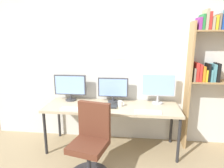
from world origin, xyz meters
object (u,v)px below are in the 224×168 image
object	(u,v)px
bookshelf	(213,63)
keyboard_left	(73,109)
monitor_left	(70,86)
computer_mouse	(101,110)
keyboard_right	(148,112)
desk	(112,109)
coffee_mug	(120,104)
laptop_closed	(107,106)
monitor_right	(158,87)
office_chair	(91,148)
monitor_center	(113,89)

from	to	relation	value
bookshelf	keyboard_left	xyz separation A→B (m)	(-2.12, -0.46, -0.67)
monitor_left	computer_mouse	size ratio (longest dim) A/B	5.76
monitor_left	keyboard_right	bearing A→B (deg)	-18.74
bookshelf	desk	bearing A→B (deg)	-171.63
monitor_left	keyboard_right	world-z (taller)	monitor_left
monitor_left	coffee_mug	size ratio (longest dim) A/B	5.21
laptop_closed	coffee_mug	world-z (taller)	coffee_mug
desk	monitor_right	world-z (taller)	monitor_right
keyboard_left	keyboard_right	world-z (taller)	same
monitor_right	computer_mouse	size ratio (longest dim) A/B	5.73
coffee_mug	computer_mouse	bearing A→B (deg)	-136.59
office_chair	monitor_right	xyz separation A→B (m)	(0.94, 0.93, 0.63)
desk	coffee_mug	distance (m)	0.17
monitor_center	office_chair	bearing A→B (deg)	-101.95
laptop_closed	monitor_right	bearing A→B (deg)	17.28
desk	office_chair	xyz separation A→B (m)	(-0.20, -0.71, -0.29)
desk	computer_mouse	distance (m)	0.29
monitor_right	keyboard_left	size ratio (longest dim) A/B	1.41
monitor_center	coffee_mug	world-z (taller)	monitor_center
keyboard_left	computer_mouse	bearing A→B (deg)	-3.69
bookshelf	keyboard_right	world-z (taller)	bookshelf
keyboard_right	bookshelf	bearing A→B (deg)	24.64
desk	computer_mouse	size ratio (longest dim) A/B	22.16
desk	laptop_closed	bearing A→B (deg)	-159.56
bookshelf	office_chair	size ratio (longest dim) A/B	2.24
coffee_mug	keyboard_right	bearing A→B (deg)	-27.62
bookshelf	monitor_left	xyz separation A→B (m)	(-2.31, -0.02, -0.43)
bookshelf	monitor_left	size ratio (longest dim) A/B	4.01
office_chair	coffee_mug	distance (m)	0.87
office_chair	bookshelf	bearing A→B (deg)	28.20
keyboard_left	bookshelf	bearing A→B (deg)	12.23
monitor_left	monitor_right	world-z (taller)	monitor_right
desk	monitor_right	xyz separation A→B (m)	(0.74, 0.21, 0.34)
monitor_right	monitor_center	bearing A→B (deg)	-180.00
office_chair	laptop_closed	world-z (taller)	office_chair
bookshelf	office_chair	xyz separation A→B (m)	(-1.76, -0.94, -1.02)
coffee_mug	desk	bearing A→B (deg)	176.07
desk	monitor_left	bearing A→B (deg)	164.07
bookshelf	monitor_left	bearing A→B (deg)	-179.56
office_chair	coffee_mug	size ratio (longest dim) A/B	9.34
monitor_left	office_chair	bearing A→B (deg)	-59.36
coffee_mug	keyboard_left	bearing A→B (deg)	-162.49
bookshelf	coffee_mug	xyz separation A→B (m)	(-1.42, -0.24, -0.63)
desk	monitor_right	bearing A→B (deg)	15.93
keyboard_left	coffee_mug	size ratio (longest dim) A/B	3.68
monitor_left	coffee_mug	distance (m)	0.93
monitor_center	computer_mouse	size ratio (longest dim) A/B	5.28
laptop_closed	coffee_mug	distance (m)	0.21
keyboard_left	keyboard_right	size ratio (longest dim) A/B	1.00
monitor_center	keyboard_left	distance (m)	0.75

